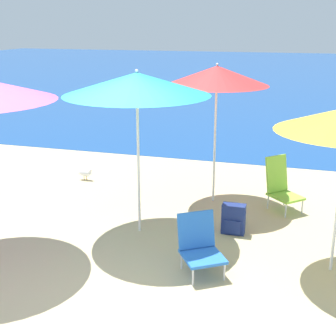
{
  "coord_description": "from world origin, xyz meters",
  "views": [
    {
      "loc": [
        2.5,
        -4.43,
        2.88
      ],
      "look_at": [
        0.8,
        1.37,
        1.0
      ],
      "focal_mm": 50.0,
      "sensor_mm": 36.0,
      "label": 1
    }
  ],
  "objects": [
    {
      "name": "ground_plane",
      "position": [
        0.0,
        0.0,
        0.0
      ],
      "size": [
        60.0,
        60.0,
        0.0
      ],
      "primitive_type": "plane",
      "color": "#C6B284"
    },
    {
      "name": "beach_chair_lime",
      "position": [
        2.24,
        2.85,
        0.41
      ],
      "size": [
        0.68,
        0.68,
        0.85
      ],
      "rotation": [
        0.0,
        0.0,
        0.78
      ],
      "color": "silver",
      "rests_on": "ground"
    },
    {
      "name": "sea_water",
      "position": [
        0.0,
        25.18,
        0.0
      ],
      "size": [
        60.0,
        40.0,
        0.01
      ],
      "color": "#19478C",
      "rests_on": "ground"
    },
    {
      "name": "seagull",
      "position": [
        -1.41,
        3.28,
        0.14
      ],
      "size": [
        0.27,
        0.11,
        0.23
      ],
      "color": "gold",
      "rests_on": "ground"
    },
    {
      "name": "beach_umbrella_red",
      "position": [
        1.15,
        2.89,
        2.09
      ],
      "size": [
        1.64,
        1.64,
        2.29
      ],
      "color": "white",
      "rests_on": "ground"
    },
    {
      "name": "beach_umbrella_teal",
      "position": [
        0.36,
        1.4,
        2.11
      ],
      "size": [
        1.98,
        1.98,
        2.3
      ],
      "color": "white",
      "rests_on": "ground"
    },
    {
      "name": "beach_chair_blue",
      "position": [
        1.43,
        0.55,
        0.35
      ],
      "size": [
        0.68,
        0.7,
        0.7
      ],
      "rotation": [
        0.0,
        0.0,
        0.59
      ],
      "color": "silver",
      "rests_on": "ground"
    },
    {
      "name": "backpack_navy",
      "position": [
        1.67,
        1.7,
        0.21
      ],
      "size": [
        0.33,
        0.19,
        0.44
      ],
      "color": "navy",
      "rests_on": "ground"
    }
  ]
}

